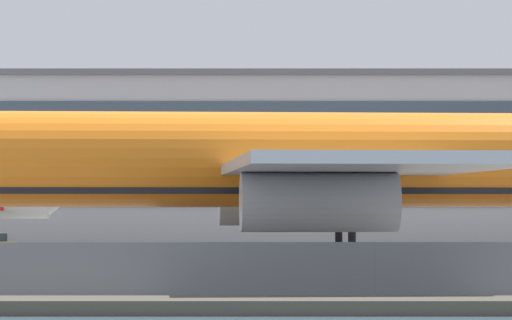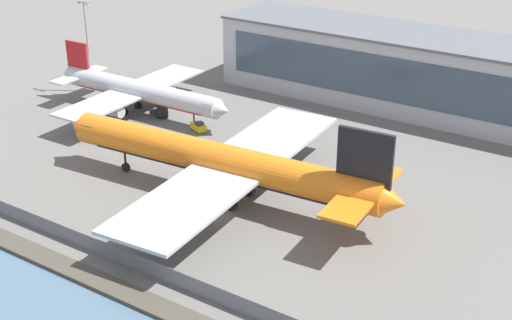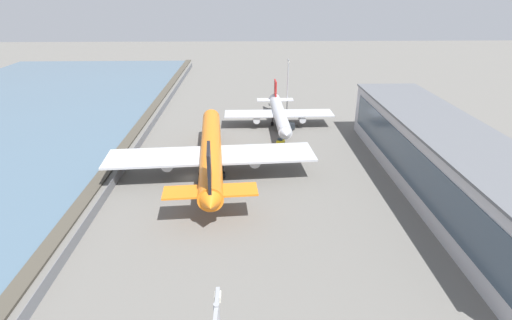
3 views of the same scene
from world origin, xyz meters
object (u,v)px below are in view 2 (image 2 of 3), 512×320
(baggage_tug, at_px, (199,127))
(ops_van, at_px, (162,108))
(passenger_jet_silver, at_px, (138,91))
(cargo_jet_orange, at_px, (225,162))
(apron_light_mast_apron_east, at_px, (88,41))

(baggage_tug, distance_m, ops_van, 11.04)
(passenger_jet_silver, xyz_separation_m, baggage_tug, (14.70, -0.70, -3.63))
(passenger_jet_silver, distance_m, baggage_tug, 15.16)
(baggage_tug, bearing_deg, ops_van, 165.77)
(cargo_jet_orange, xyz_separation_m, baggage_tug, (-18.74, 17.97, -4.90))
(baggage_tug, xyz_separation_m, ops_van, (-10.69, 2.71, 0.47))
(baggage_tug, bearing_deg, passenger_jet_silver, 177.27)
(passenger_jet_silver, height_order, apron_light_mast_apron_east, apron_light_mast_apron_east)
(apron_light_mast_apron_east, bearing_deg, baggage_tug, -8.83)
(cargo_jet_orange, relative_size, ops_van, 10.51)
(cargo_jet_orange, height_order, ops_van, cargo_jet_orange)
(ops_van, bearing_deg, baggage_tug, -14.23)
(baggage_tug, xyz_separation_m, apron_light_mast_apron_east, (-31.15, 4.84, 9.67))
(baggage_tug, relative_size, apron_light_mast_apron_east, 0.19)
(ops_van, distance_m, apron_light_mast_apron_east, 22.53)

